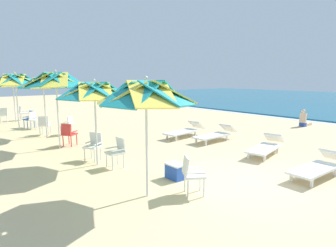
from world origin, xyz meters
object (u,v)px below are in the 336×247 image
(beachgoer_seated, at_px, (304,121))
(plastic_chair_3, at_px, (68,133))
(plastic_chair_5, at_px, (68,124))
(plastic_chair_9, at_px, (3,114))
(plastic_chair_1, at_px, (94,144))
(plastic_chair_2, at_px, (117,150))
(beach_umbrella_3, at_px, (43,84))
(beach_umbrella_4, at_px, (15,80))
(sun_lounger_2, at_px, (215,134))
(cooler_box, at_px, (175,171))
(beach_umbrella_1, at_px, (94,91))
(plastic_chair_6, at_px, (34,119))
(sun_lounger_1, at_px, (266,146))
(beach_umbrella_0, at_px, (146,94))
(beach_umbrella_2, at_px, (56,81))
(plastic_chair_4, at_px, (44,124))
(plastic_chair_0, at_px, (191,173))
(sun_lounger_0, at_px, (318,166))
(plastic_chair_7, at_px, (30,118))
(sun_lounger_3, at_px, (185,131))
(plastic_chair_8, at_px, (22,112))

(beachgoer_seated, bearing_deg, plastic_chair_3, -107.47)
(plastic_chair_5, height_order, plastic_chair_9, same)
(plastic_chair_1, distance_m, plastic_chair_2, 1.13)
(beach_umbrella_3, bearing_deg, beach_umbrella_4, -168.34)
(plastic_chair_1, xyz_separation_m, sun_lounger_2, (0.63, 4.96, -0.22))
(sun_lounger_2, relative_size, cooler_box, 4.33)
(beach_umbrella_1, bearing_deg, beach_umbrella_4, -176.74)
(plastic_chair_6, bearing_deg, plastic_chair_5, 15.46)
(plastic_chair_6, bearing_deg, sun_lounger_1, 24.31)
(beach_umbrella_0, bearing_deg, beach_umbrella_4, -178.44)
(plastic_chair_2, distance_m, plastic_chair_6, 8.23)
(beach_umbrella_2, height_order, plastic_chair_3, beach_umbrella_2)
(plastic_chair_4, distance_m, beach_umbrella_4, 2.97)
(cooler_box, bearing_deg, sun_lounger_2, 118.96)
(plastic_chair_0, xyz_separation_m, sun_lounger_0, (1.29, 3.32, -0.22))
(plastic_chair_7, xyz_separation_m, sun_lounger_1, (10.68, 4.70, -0.22))
(plastic_chair_4, xyz_separation_m, plastic_chair_5, (0.57, 0.84, 0.00))
(plastic_chair_1, relative_size, plastic_chair_5, 1.00)
(beach_umbrella_2, xyz_separation_m, plastic_chair_6, (-4.95, 0.43, -1.95))
(plastic_chair_5, distance_m, sun_lounger_1, 8.53)
(cooler_box, bearing_deg, beach_umbrella_4, -171.77)
(beach_umbrella_2, bearing_deg, sun_lounger_1, 43.80)
(plastic_chair_1, distance_m, cooler_box, 3.04)
(beach_umbrella_3, relative_size, beach_umbrella_4, 0.94)
(plastic_chair_9, distance_m, sun_lounger_3, 10.84)
(beach_umbrella_1, bearing_deg, plastic_chair_9, -176.72)
(beach_umbrella_2, distance_m, plastic_chair_4, 3.51)
(sun_lounger_0, xyz_separation_m, sun_lounger_3, (-5.92, 0.74, 0.00))
(plastic_chair_3, relative_size, sun_lounger_1, 0.39)
(beach_umbrella_2, bearing_deg, plastic_chair_1, 8.58)
(beach_umbrella_2, distance_m, plastic_chair_6, 5.33)
(plastic_chair_2, relative_size, sun_lounger_2, 0.40)
(beach_umbrella_1, height_order, plastic_chair_8, beach_umbrella_1)
(beach_umbrella_3, xyz_separation_m, plastic_chair_9, (-5.56, -0.71, -1.81))
(plastic_chair_4, distance_m, plastic_chair_5, 1.01)
(beach_umbrella_2, height_order, beach_umbrella_3, beach_umbrella_2)
(plastic_chair_4, relative_size, sun_lounger_1, 0.39)
(beach_umbrella_1, bearing_deg, plastic_chair_5, 168.96)
(beach_umbrella_2, xyz_separation_m, plastic_chair_7, (-5.42, 0.34, -1.95))
(beach_umbrella_0, distance_m, beachgoer_seated, 12.04)
(beach_umbrella_1, distance_m, cooler_box, 3.24)
(plastic_chair_9, xyz_separation_m, sun_lounger_2, (10.83, 5.73, -0.22))
(plastic_chair_6, distance_m, cooler_box, 10.05)
(beach_umbrella_1, xyz_separation_m, sun_lounger_2, (0.09, 5.11, -1.90))
(beachgoer_seated, bearing_deg, plastic_chair_8, -136.95)
(plastic_chair_0, bearing_deg, plastic_chair_9, -174.87)
(plastic_chair_0, bearing_deg, cooler_box, 158.80)
(beach_umbrella_1, height_order, cooler_box, beach_umbrella_1)
(plastic_chair_7, bearing_deg, plastic_chair_6, 11.25)
(beach_umbrella_1, xyz_separation_m, plastic_chair_8, (-11.17, 0.48, -1.68))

